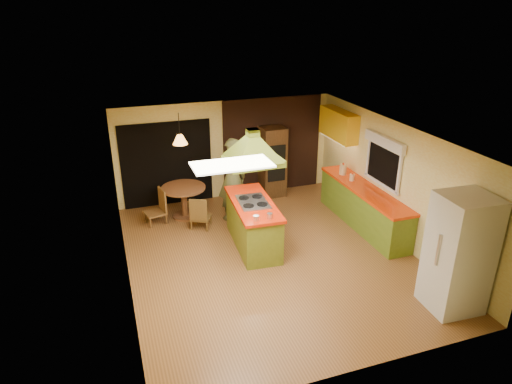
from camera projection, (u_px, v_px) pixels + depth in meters
name	position (u px, v px, depth m)	size (l,w,h in m)	color
ground	(270.00, 256.00, 9.17)	(6.50, 6.50, 0.00)	brown
room_walls	(271.00, 199.00, 8.68)	(5.50, 6.50, 6.50)	#F8F1B1
ceiling_plane	(272.00, 136.00, 8.19)	(6.50, 6.50, 0.00)	silver
brick_panel	(272.00, 145.00, 11.86)	(2.64, 0.03, 2.50)	#381E14
nook_opening	(167.00, 164.00, 11.12)	(2.20, 0.03, 2.10)	black
right_counter	(363.00, 207.00, 10.24)	(0.62, 3.05, 0.92)	olive
upper_cabinets	(338.00, 125.00, 11.09)	(0.34, 1.40, 0.70)	yellow
window_right	(384.00, 153.00, 9.63)	(0.12, 1.35, 1.06)	black
fluor_panel	(232.00, 165.00, 6.82)	(1.20, 0.60, 0.03)	white
kitchen_island	(253.00, 223.00, 9.41)	(0.92, 2.02, 1.00)	olive
range_hood	(253.00, 142.00, 8.72)	(1.11, 0.82, 0.80)	olive
man	(232.00, 180.00, 10.36)	(0.72, 0.47, 1.96)	brown
refrigerator	(459.00, 254.00, 7.31)	(0.83, 0.78, 2.01)	silver
wall_oven	(272.00, 162.00, 11.72)	(0.61, 0.61, 1.82)	#4F3319
dining_table	(184.00, 196.00, 10.62)	(1.02, 1.02, 0.76)	brown
chair_left	(155.00, 207.00, 10.38)	(0.44, 0.44, 0.80)	brown
chair_near	(201.00, 212.00, 10.19)	(0.42, 0.42, 0.76)	brown
pendant_lamp	(180.00, 139.00, 10.09)	(0.33, 0.33, 0.21)	#FF9E3F
canister_large	(343.00, 169.00, 10.82)	(0.16, 0.16, 0.24)	beige
canister_medium	(343.00, 170.00, 10.80)	(0.15, 0.15, 0.21)	beige
canister_small	(352.00, 177.00, 10.45)	(0.12, 0.12, 0.16)	beige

